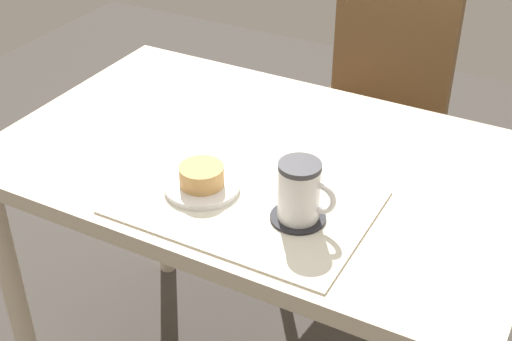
{
  "coord_description": "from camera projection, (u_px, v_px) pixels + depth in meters",
  "views": [
    {
      "loc": [
        0.58,
        -1.11,
        1.52
      ],
      "look_at": [
        0.05,
        -0.13,
        0.79
      ],
      "focal_mm": 50.0,
      "sensor_mm": 36.0,
      "label": 1
    }
  ],
  "objects": [
    {
      "name": "dining_table",
      "position": [
        264.0,
        191.0,
        1.53
      ],
      "size": [
        1.11,
        0.7,
        0.74
      ],
      "color": "beige",
      "rests_on": "ground_plane"
    },
    {
      "name": "wooden_chair",
      "position": [
        372.0,
        105.0,
        2.16
      ],
      "size": [
        0.46,
        0.46,
        0.92
      ],
      "rotation": [
        0.0,
        0.0,
        3.05
      ],
      "color": "brown",
      "rests_on": "ground_plane"
    },
    {
      "name": "placemat",
      "position": [
        246.0,
        202.0,
        1.34
      ],
      "size": [
        0.46,
        0.32,
        0.0
      ],
      "primitive_type": "cube",
      "color": "silver",
      "rests_on": "dining_table"
    },
    {
      "name": "pastry_plate",
      "position": [
        202.0,
        186.0,
        1.36
      ],
      "size": [
        0.15,
        0.15,
        0.01
      ],
      "primitive_type": "cylinder",
      "color": "white",
      "rests_on": "placemat"
    },
    {
      "name": "pastry",
      "position": [
        202.0,
        175.0,
        1.35
      ],
      "size": [
        0.09,
        0.09,
        0.04
      ],
      "primitive_type": "cylinder",
      "color": "#E0A860",
      "rests_on": "pastry_plate"
    },
    {
      "name": "coffee_coaster",
      "position": [
        298.0,
        217.0,
        1.29
      ],
      "size": [
        0.1,
        0.1,
        0.0
      ],
      "primitive_type": "cylinder",
      "color": "#232328",
      "rests_on": "placemat"
    },
    {
      "name": "coffee_mug",
      "position": [
        300.0,
        191.0,
        1.25
      ],
      "size": [
        0.11,
        0.08,
        0.11
      ],
      "color": "white",
      "rests_on": "coffee_coaster"
    }
  ]
}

